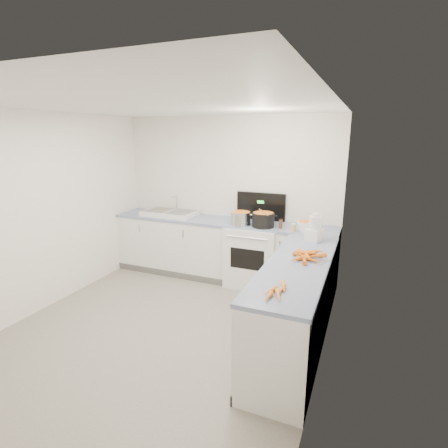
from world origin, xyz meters
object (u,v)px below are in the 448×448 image
at_px(stove, 254,254).
at_px(steel_pot, 241,219).
at_px(extract_bottle, 281,224).
at_px(spice_jar, 293,228).
at_px(food_processor, 315,229).
at_px(black_pot, 263,221).
at_px(sink, 170,213).
at_px(mixing_bowl, 306,226).

height_order(stove, steel_pot, stove).
height_order(steel_pot, extract_bottle, steel_pot).
relative_size(spice_jar, food_processor, 0.28).
bearing_deg(steel_pot, extract_bottle, 2.70).
distance_m(black_pot, extract_bottle, 0.25).
bearing_deg(sink, spice_jar, -6.49).
bearing_deg(mixing_bowl, stove, 175.00).
relative_size(steel_pot, food_processor, 0.85).
distance_m(stove, steel_pot, 0.60).
relative_size(sink, extract_bottle, 6.82).
relative_size(mixing_bowl, extract_bottle, 2.05).
xyz_separation_m(stove, steel_pot, (-0.17, -0.14, 0.55)).
height_order(stove, extract_bottle, stove).
relative_size(stove, extract_bottle, 10.79).
relative_size(mixing_bowl, spice_jar, 2.65).
xyz_separation_m(sink, black_pot, (1.61, -0.14, 0.05)).
distance_m(extract_bottle, food_processor, 0.67).
height_order(black_pot, spice_jar, black_pot).
xyz_separation_m(sink, food_processor, (2.38, -0.54, 0.11)).
bearing_deg(stove, mixing_bowl, -5.00).
relative_size(stove, mixing_bowl, 5.27).
bearing_deg(steel_pot, black_pot, 2.88).
height_order(spice_jar, food_processor, food_processor).
xyz_separation_m(sink, extract_bottle, (1.86, -0.13, 0.03)).
relative_size(sink, food_processor, 2.51).
bearing_deg(mixing_bowl, steel_pot, -175.49).
bearing_deg(food_processor, sink, 167.20).
bearing_deg(food_processor, spice_jar, 136.21).
distance_m(spice_jar, food_processor, 0.45).
height_order(stove, mixing_bowl, stove).
xyz_separation_m(extract_bottle, spice_jar, (0.20, -0.11, -0.01)).
relative_size(stove, black_pot, 4.33).
xyz_separation_m(steel_pot, mixing_bowl, (0.93, 0.07, -0.03)).
xyz_separation_m(sink, mixing_bowl, (2.21, -0.08, 0.02)).
bearing_deg(food_processor, mixing_bowl, 110.46).
bearing_deg(mixing_bowl, black_pot, -174.58).
relative_size(steel_pot, spice_jar, 2.99).
height_order(stove, food_processor, stove).
bearing_deg(spice_jar, stove, 160.30).
height_order(sink, food_processor, food_processor).
relative_size(mixing_bowl, food_processor, 0.75).
height_order(sink, black_pot, sink).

